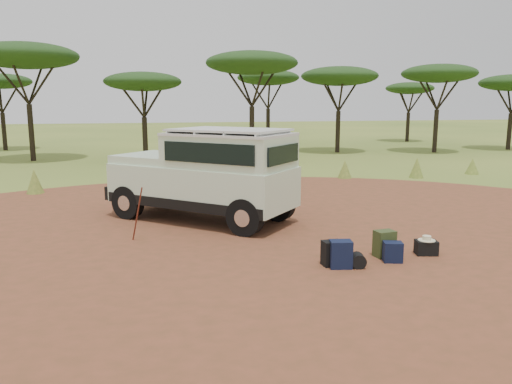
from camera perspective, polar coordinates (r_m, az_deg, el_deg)
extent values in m
plane|color=#587328|center=(11.00, 0.14, -6.44)|extent=(140.00, 140.00, 0.00)
cylinder|color=brown|center=(10.99, 0.14, -6.42)|extent=(23.00, 23.00, 0.01)
cone|color=#587328|center=(19.06, -23.97, 1.10)|extent=(0.60, 0.60, 0.85)
cone|color=#587328|center=(19.65, -14.86, 1.67)|extent=(0.60, 0.60, 0.70)
cone|color=#587328|center=(19.39, -6.01, 2.15)|extent=(0.60, 0.60, 0.90)
cone|color=#587328|center=(19.62, 2.88, 2.14)|extent=(0.60, 0.60, 0.80)
cone|color=#587328|center=(21.30, 10.12, 2.56)|extent=(0.60, 0.60, 0.75)
cone|color=#587328|center=(22.14, 17.89, 2.65)|extent=(0.60, 0.60, 0.85)
cone|color=#587328|center=(24.16, 23.49, 2.71)|extent=(0.60, 0.60, 0.70)
cylinder|color=black|center=(29.80, -24.29, 6.20)|extent=(0.28, 0.28, 3.06)
ellipsoid|color=#133514|center=(29.85, -24.87, 13.96)|extent=(5.50, 5.50, 1.38)
cylinder|color=black|center=(28.51, -12.56, 5.99)|extent=(0.28, 0.28, 2.34)
ellipsoid|color=#133514|center=(28.46, -12.80, 12.21)|extent=(4.20, 4.20, 1.05)
cylinder|color=black|center=(28.83, -0.47, 6.86)|extent=(0.28, 0.28, 2.93)
ellipsoid|color=#133514|center=(28.86, -0.48, 14.54)|extent=(5.20, 5.20, 1.30)
cylinder|color=black|center=(32.30, 9.33, 6.80)|extent=(0.28, 0.28, 2.61)
ellipsoid|color=#133514|center=(32.29, 9.51, 12.93)|extent=(4.80, 4.80, 1.20)
cylinder|color=black|center=(33.80, 19.82, 6.56)|extent=(0.28, 0.28, 2.70)
ellipsoid|color=#133514|center=(33.79, 20.20, 12.60)|extent=(4.60, 4.60, 1.15)
cylinder|color=black|center=(37.88, 26.97, 6.18)|extent=(0.28, 0.28, 2.43)
cylinder|color=black|center=(37.27, -26.85, 6.18)|extent=(0.28, 0.28, 2.48)
ellipsoid|color=#133514|center=(37.25, -27.26, 11.20)|extent=(4.00, 4.00, 1.00)
cylinder|color=black|center=(37.02, 1.38, 7.42)|extent=(0.28, 0.28, 2.70)
ellipsoid|color=#133514|center=(37.02, 1.41, 12.95)|extent=(4.50, 4.50, 1.12)
cylinder|color=black|center=(42.60, 16.94, 7.11)|extent=(0.28, 0.28, 2.34)
ellipsoid|color=#133514|center=(42.57, 17.16, 11.27)|extent=(3.80, 3.80, 0.95)
cube|color=beige|center=(13.50, -6.21, 0.88)|extent=(4.99, 4.81, 1.04)
cube|color=black|center=(13.56, -6.17, -0.73)|extent=(4.95, 4.77, 0.26)
cube|color=beige|center=(12.89, -3.07, 4.66)|extent=(3.56, 3.49, 0.82)
cube|color=silver|center=(12.86, -3.09, 6.62)|extent=(3.59, 3.52, 0.07)
cube|color=silver|center=(12.85, -3.10, 7.11)|extent=(3.33, 3.27, 0.05)
cube|color=beige|center=(14.35, -11.34, 3.84)|extent=(2.62, 2.63, 0.22)
cube|color=black|center=(13.74, -8.42, 5.08)|extent=(1.25, 1.35, 0.57)
cube|color=black|center=(12.06, -5.57, 4.44)|extent=(1.94, 1.78, 0.49)
cube|color=black|center=(13.73, -0.88, 5.18)|extent=(1.94, 1.78, 0.49)
cube|color=black|center=(12.15, 3.15, 4.32)|extent=(1.13, 1.23, 0.45)
cube|color=black|center=(15.13, -14.03, 0.41)|extent=(1.45, 1.57, 0.37)
cylinder|color=black|center=(15.10, -14.54, 3.72)|extent=(1.01, 1.10, 0.08)
cylinder|color=black|center=(15.17, -14.45, 1.55)|extent=(1.01, 1.10, 0.08)
cylinder|color=silver|center=(14.92, -15.37, 2.76)|extent=(0.22, 0.23, 0.24)
cylinder|color=silver|center=(15.36, -13.78, 3.04)|extent=(0.22, 0.23, 0.24)
cube|color=silver|center=(15.16, -14.30, 0.92)|extent=(0.34, 0.37, 0.13)
cylinder|color=black|center=(14.47, -5.83, 4.90)|extent=(0.12, 0.12, 0.90)
cylinder|color=black|center=(14.08, -14.44, -1.14)|extent=(0.88, 0.85, 0.92)
cylinder|color=black|center=(15.38, -9.95, -0.02)|extent=(0.88, 0.85, 0.92)
cylinder|color=black|center=(11.88, -1.25, -2.89)|extent=(0.88, 0.85, 0.92)
cylinder|color=black|center=(13.40, 2.54, -1.39)|extent=(0.88, 0.85, 0.92)
cylinder|color=maroon|center=(11.63, -13.40, -2.49)|extent=(0.29, 0.45, 1.30)
cube|color=black|center=(9.90, 8.65, -6.95)|extent=(0.38, 0.29, 0.50)
cube|color=#101533|center=(9.79, 9.66, -7.04)|extent=(0.46, 0.37, 0.54)
cube|color=#374720|center=(10.66, 14.47, -5.76)|extent=(0.43, 0.33, 0.56)
cube|color=#101533|center=(10.39, 15.35, -6.64)|extent=(0.43, 0.37, 0.41)
cube|color=black|center=(11.09, 18.87, -6.03)|extent=(0.49, 0.40, 0.31)
cylinder|color=black|center=(9.91, 11.57, -7.68)|extent=(0.34, 0.34, 0.28)
cylinder|color=beige|center=(11.05, 18.92, -5.23)|extent=(0.35, 0.35, 0.01)
cylinder|color=beige|center=(11.04, 18.94, -4.97)|extent=(0.18, 0.18, 0.09)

